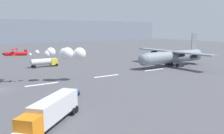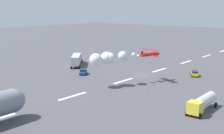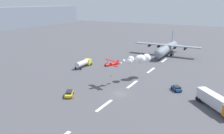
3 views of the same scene
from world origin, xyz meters
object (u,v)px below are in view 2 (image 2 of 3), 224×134
(followme_car_yellow, at_px, (83,72))
(traffic_cone_far, at_px, (146,89))
(stunt_biplane_red, at_px, (111,58))
(airport_staff_sedan, at_px, (195,73))
(semi_truck_orange, at_px, (77,59))
(traffic_cone_near, at_px, (188,73))
(fuel_tanker_truck, at_px, (202,102))

(followme_car_yellow, xyz_separation_m, traffic_cone_far, (3.24, 23.88, -0.44))
(stunt_biplane_red, distance_m, airport_staff_sedan, 26.88)
(stunt_biplane_red, relative_size, semi_truck_orange, 1.46)
(traffic_cone_near, bearing_deg, followme_car_yellow, -50.03)
(followme_car_yellow, height_order, airport_staff_sedan, same)
(fuel_tanker_truck, distance_m, traffic_cone_near, 32.75)
(fuel_tanker_truck, relative_size, traffic_cone_near, 12.10)
(fuel_tanker_truck, bearing_deg, followme_car_yellow, -102.26)
(stunt_biplane_red, relative_size, fuel_tanker_truck, 2.05)
(semi_truck_orange, distance_m, followme_car_yellow, 14.46)
(followme_car_yellow, distance_m, traffic_cone_near, 30.53)
(stunt_biplane_red, height_order, followme_car_yellow, stunt_biplane_red)
(fuel_tanker_truck, xyz_separation_m, traffic_cone_near, (-28.28, -16.48, -1.37))
(airport_staff_sedan, relative_size, traffic_cone_far, 6.48)
(semi_truck_orange, xyz_separation_m, fuel_tanker_truck, (17.17, 51.49, -0.38))
(followme_car_yellow, relative_size, traffic_cone_near, 5.73)
(fuel_tanker_truck, distance_m, traffic_cone_far, 16.95)
(traffic_cone_far, bearing_deg, fuel_tanker_truck, 71.28)
(traffic_cone_far, bearing_deg, traffic_cone_near, -178.79)
(fuel_tanker_truck, bearing_deg, semi_truck_orange, -108.44)
(stunt_biplane_red, distance_m, followme_car_yellow, 16.52)
(traffic_cone_near, relative_size, traffic_cone_far, 1.00)
(fuel_tanker_truck, bearing_deg, stunt_biplane_red, -98.35)
(traffic_cone_far, bearing_deg, semi_truck_orange, -108.31)
(followme_car_yellow, relative_size, traffic_cone_far, 5.73)
(followme_car_yellow, height_order, traffic_cone_far, followme_car_yellow)
(semi_truck_orange, bearing_deg, fuel_tanker_truck, 71.56)
(airport_staff_sedan, bearing_deg, traffic_cone_near, -111.80)
(traffic_cone_far, bearing_deg, followme_car_yellow, -97.73)
(stunt_biplane_red, height_order, semi_truck_orange, stunt_biplane_red)
(fuel_tanker_truck, xyz_separation_m, airport_staff_sedan, (-27.28, -13.99, -0.93))
(fuel_tanker_truck, height_order, followme_car_yellow, fuel_tanker_truck)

